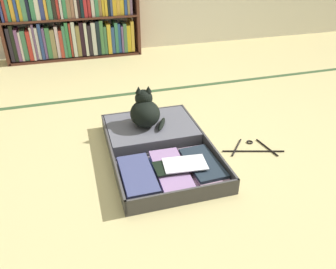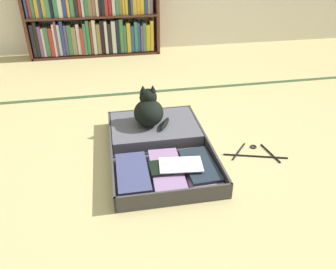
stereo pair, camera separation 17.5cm
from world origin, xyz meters
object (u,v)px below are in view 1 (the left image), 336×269
bookshelf (71,20)px  open_suitcase (158,145)px  black_cat (145,111)px  clothes_hanger (252,148)px

bookshelf → open_suitcase: bearing=-80.1°
bookshelf → black_cat: size_ratio=5.47×
black_cat → open_suitcase: bearing=-81.9°
open_suitcase → black_cat: (-0.03, 0.19, 0.15)m
open_suitcase → black_cat: 0.24m
clothes_hanger → open_suitcase: bearing=165.4°
bookshelf → clothes_hanger: bearing=-67.2°
bookshelf → open_suitcase: 2.13m
bookshelf → black_cat: bearing=-79.9°
clothes_hanger → bookshelf: bearing=112.8°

